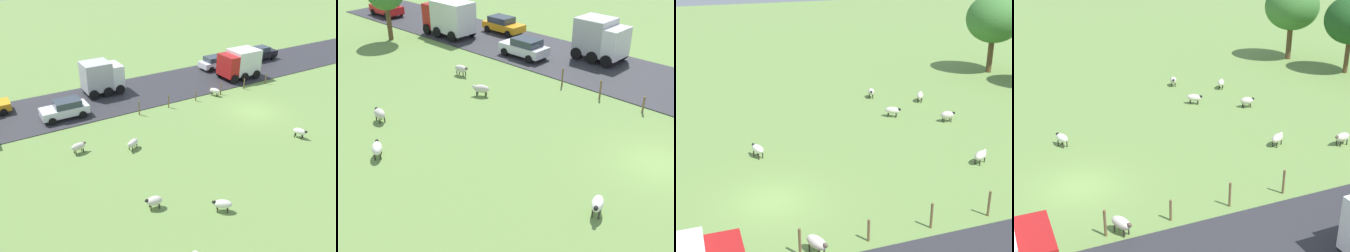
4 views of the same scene
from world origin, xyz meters
TOP-DOWN VIEW (x-y plane):
  - ground_plane at (0.00, 0.00)m, footprint 160.00×160.00m
  - sheep_0 at (-5.34, 0.16)m, footprint 1.14×0.83m
  - sheep_1 at (1.23, 15.80)m, footprint 0.67×1.21m
  - sheep_2 at (-6.83, 13.89)m, footprint 0.73×1.10m
  - sheep_3 at (-0.28, 12.16)m, footprint 0.98×1.20m
  - sheep_4 at (-11.53, 14.20)m, footprint 1.08×0.96m
  - sheep_5 at (-13.74, 10.89)m, footprint 1.08×0.78m
  - sheep_6 at (4.75, 0.85)m, footprint 1.22×0.94m
  - sheep_7 at (-9.03, 10.64)m, footprint 1.01×1.16m
  - tree_1 at (-17.48, 24.90)m, footprint 5.22×5.22m
  - fence_post_1 at (4.65, -2.85)m, footprint 0.12×0.12m
  - fence_post_2 at (4.65, 0.16)m, footprint 0.12×0.12m
  - fence_post_3 at (4.65, 3.18)m, footprint 0.12×0.12m
  - fence_post_4 at (4.65, 6.20)m, footprint 0.12×0.12m
  - fence_post_5 at (4.65, 9.21)m, footprint 0.12×0.12m

SIDE VIEW (x-z plane):
  - ground_plane at x=0.00m, z-range 0.00..0.00m
  - sheep_3 at x=-0.28m, z-range 0.12..0.87m
  - sheep_7 at x=-9.03m, z-range 0.12..0.88m
  - sheep_4 at x=-11.53m, z-range 0.13..0.89m
  - sheep_5 at x=-13.74m, z-range 0.13..0.90m
  - sheep_2 at x=-6.83m, z-range 0.12..0.91m
  - sheep_1 at x=1.23m, z-range 0.13..0.92m
  - sheep_6 at x=4.75m, z-range 0.14..0.92m
  - fence_post_3 at x=4.65m, z-range 0.00..1.06m
  - sheep_0 at x=-5.34m, z-range 0.15..0.95m
  - fence_post_1 at x=4.65m, z-range 0.00..1.10m
  - fence_post_4 at x=4.65m, z-range 0.00..1.26m
  - fence_post_2 at x=4.65m, z-range 0.00..1.28m
  - fence_post_5 at x=4.65m, z-range 0.00..1.30m
  - tree_1 at x=-17.48m, z-range 1.43..8.92m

